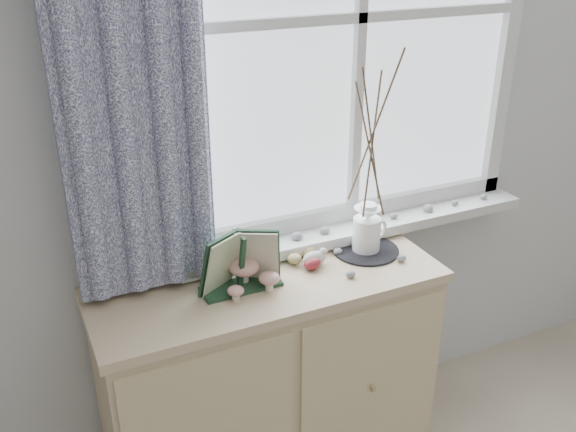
% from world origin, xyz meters
% --- Properties ---
extents(sideboard, '(1.20, 0.45, 0.85)m').
position_xyz_m(sideboard, '(-0.15, 1.75, 0.43)').
color(sideboard, '#C6AC8A').
rests_on(sideboard, ground).
extents(botanical_book, '(0.31, 0.14, 0.21)m').
position_xyz_m(botanical_book, '(-0.25, 1.72, 0.96)').
color(botanical_book, '#1C3B25').
rests_on(botanical_book, sideboard).
extents(toadstool_cluster, '(0.18, 0.16, 0.10)m').
position_xyz_m(toadstool_cluster, '(-0.23, 1.74, 0.91)').
color(toadstool_cluster, silver).
rests_on(toadstool_cluster, sideboard).
extents(wooden_eggs, '(0.16, 0.17, 0.06)m').
position_xyz_m(wooden_eggs, '(-0.01, 1.82, 0.87)').
color(wooden_eggs, tan).
rests_on(wooden_eggs, sideboard).
extents(songbird_figurine, '(0.12, 0.06, 0.06)m').
position_xyz_m(songbird_figurine, '(0.04, 1.78, 0.88)').
color(songbird_figurine, beige).
rests_on(songbird_figurine, sideboard).
extents(crocheted_doily, '(0.24, 0.24, 0.01)m').
position_xyz_m(crocheted_doily, '(0.26, 1.80, 0.85)').
color(crocheted_doily, black).
rests_on(crocheted_doily, sideboard).
extents(twig_pitcher, '(0.35, 0.35, 0.76)m').
position_xyz_m(twig_pitcher, '(0.26, 1.80, 1.29)').
color(twig_pitcher, white).
rests_on(twig_pitcher, crocheted_doily).
extents(sideboard_pebbles, '(0.33, 0.23, 0.02)m').
position_xyz_m(sideboard_pebbles, '(0.18, 1.76, 0.86)').
color(sideboard_pebbles, gray).
rests_on(sideboard_pebbles, sideboard).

